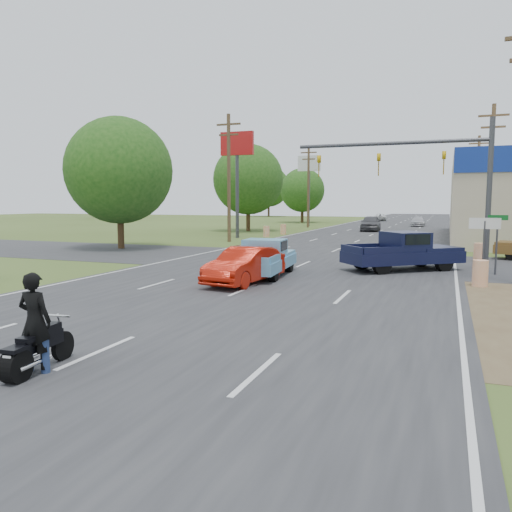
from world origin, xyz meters
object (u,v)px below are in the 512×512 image
at_px(red_convertible, 245,266).
at_px(motorcycle, 35,351).
at_px(rider, 35,326).
at_px(distant_car_silver, 418,222).
at_px(blue_pickup, 265,257).
at_px(navy_pickup, 405,251).
at_px(distant_car_grey, 371,223).
at_px(distant_car_white, 380,217).

distance_m(red_convertible, motorcycle, 10.85).
distance_m(rider, distant_car_silver, 61.46).
bearing_deg(red_convertible, blue_pickup, 97.33).
bearing_deg(blue_pickup, rider, -93.67).
height_order(blue_pickup, navy_pickup, navy_pickup).
height_order(motorcycle, navy_pickup, navy_pickup).
relative_size(rider, navy_pickup, 0.33).
bearing_deg(rider, motorcycle, 90.00).
relative_size(red_convertible, distant_car_grey, 0.86).
bearing_deg(distant_car_white, distant_car_silver, 106.14).
bearing_deg(red_convertible, rider, -81.61).
relative_size(red_convertible, blue_pickup, 0.87).
bearing_deg(blue_pickup, red_convertible, -94.54).
bearing_deg(navy_pickup, red_convertible, -80.36).
height_order(red_convertible, distant_car_silver, red_convertible).
bearing_deg(blue_pickup, motorcycle, -93.65).
bearing_deg(distant_car_silver, red_convertible, -93.99).
relative_size(navy_pickup, distant_car_silver, 1.28).
bearing_deg(distant_car_white, distant_car_grey, 89.29).
xyz_separation_m(motorcycle, navy_pickup, (5.24, 17.06, 0.48)).
relative_size(navy_pickup, distant_car_grey, 1.11).
distance_m(rider, blue_pickup, 13.11).
xyz_separation_m(blue_pickup, navy_pickup, (5.50, 3.92, 0.11)).
xyz_separation_m(motorcycle, distant_car_white, (-3.56, 78.66, 0.17)).
bearing_deg(rider, distant_car_white, -93.40).
relative_size(motorcycle, distant_car_white, 0.45).
distance_m(blue_pickup, distant_car_silver, 48.40).
distance_m(red_convertible, rider, 10.82).
relative_size(distant_car_grey, distant_car_white, 1.16).
bearing_deg(navy_pickup, rider, -56.03).
bearing_deg(navy_pickup, blue_pickup, -93.44).
relative_size(rider, blue_pickup, 0.37).
height_order(rider, distant_car_silver, rider).
height_order(motorcycle, blue_pickup, blue_pickup).
xyz_separation_m(red_convertible, distant_car_silver, (3.67, 50.55, -0.08)).
distance_m(navy_pickup, distant_car_silver, 44.38).
bearing_deg(rider, navy_pickup, -113.11).
bearing_deg(blue_pickup, distant_car_grey, 86.13).
bearing_deg(distant_car_grey, red_convertible, -93.13).
distance_m(distant_car_silver, distant_car_white, 18.62).
xyz_separation_m(rider, distant_car_silver, (3.42, 61.36, -0.27)).
xyz_separation_m(red_convertible, rider, (0.24, -10.81, 0.20)).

